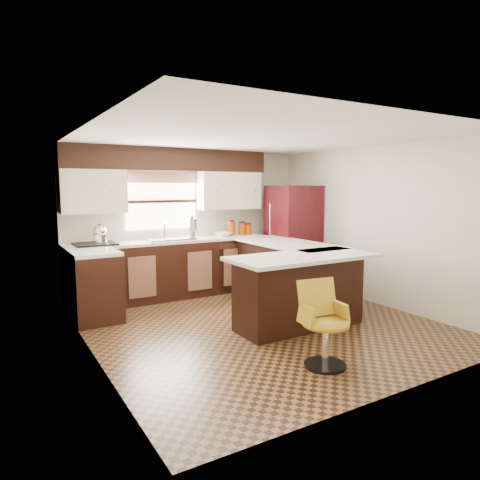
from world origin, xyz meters
TOP-DOWN VIEW (x-y plane):
  - floor at (0.00, 0.00)m, footprint 4.40×4.40m
  - ceiling at (0.00, 0.00)m, footprint 4.40×4.40m
  - wall_back at (0.00, 2.20)m, footprint 4.40×0.00m
  - wall_front at (0.00, -2.20)m, footprint 4.40×0.00m
  - wall_left at (-2.10, 0.00)m, footprint 0.00×4.40m
  - wall_right at (2.10, 0.00)m, footprint 0.00×4.40m
  - base_cab_back at (-0.45, 1.90)m, footprint 3.30×0.60m
  - base_cab_left at (-1.80, 1.25)m, footprint 0.60×0.70m
  - counter_back at (-0.45, 1.90)m, footprint 3.30×0.60m
  - counter_left at (-1.80, 1.25)m, footprint 0.60×0.70m
  - soffit at (-0.40, 2.03)m, footprint 3.40×0.35m
  - upper_cab_left at (-1.62, 2.03)m, footprint 0.94×0.35m
  - upper_cab_right at (0.68, 2.03)m, footprint 1.14×0.35m
  - window_pane at (-0.50, 2.18)m, footprint 1.20×0.02m
  - valance at (-0.50, 2.14)m, footprint 1.30×0.06m
  - sink at (-0.50, 1.88)m, footprint 0.75×0.45m
  - dishwasher at (0.55, 1.61)m, footprint 0.58×0.03m
  - cooktop at (-1.65, 1.88)m, footprint 0.58×0.50m
  - peninsula_long at (0.90, 0.62)m, footprint 0.60×1.95m
  - peninsula_return at (0.38, -0.35)m, footprint 1.65×0.60m
  - counter_pen_long at (0.95, 0.62)m, footprint 0.84×1.95m
  - counter_pen_return at (0.35, -0.44)m, footprint 1.89×0.84m
  - refrigerator at (1.69, 1.49)m, footprint 0.78×0.74m
  - bar_chair at (-0.17, -1.45)m, footprint 0.52×0.52m
  - kettle at (-1.58, 1.88)m, footprint 0.21×0.21m
  - percolator at (-0.08, 1.90)m, footprint 0.15×0.15m
  - mixing_bowl at (0.50, 1.90)m, footprint 0.29×0.29m
  - canister_large at (0.67, 1.92)m, footprint 0.14×0.14m
  - canister_med at (0.89, 1.92)m, footprint 0.12×0.12m
  - canister_small at (1.01, 1.92)m, footprint 0.13×0.13m

SIDE VIEW (x-z plane):
  - floor at x=0.00m, z-range 0.00..0.00m
  - bar_chair at x=-0.17m, z-range 0.00..0.86m
  - dishwasher at x=0.55m, z-range 0.04..0.82m
  - base_cab_back at x=-0.45m, z-range 0.00..0.90m
  - base_cab_left at x=-1.80m, z-range 0.00..0.90m
  - peninsula_long at x=0.90m, z-range 0.00..0.90m
  - peninsula_return at x=0.38m, z-range 0.00..0.90m
  - refrigerator at x=1.69m, z-range 0.00..1.81m
  - counter_back at x=-0.45m, z-range 0.90..0.94m
  - counter_left at x=-1.80m, z-range 0.90..0.94m
  - counter_pen_long at x=0.95m, z-range 0.90..0.94m
  - counter_pen_return at x=0.35m, z-range 0.90..0.94m
  - cooktop at x=-1.65m, z-range 0.94..0.97m
  - sink at x=-0.50m, z-range 0.95..0.98m
  - mixing_bowl at x=0.50m, z-range 0.95..1.01m
  - canister_small at x=1.01m, z-range 0.95..1.12m
  - canister_med at x=0.89m, z-range 0.95..1.15m
  - canister_large at x=0.67m, z-range 0.95..1.18m
  - percolator at x=-0.08m, z-range 0.95..1.27m
  - kettle at x=-1.58m, z-range 0.97..1.25m
  - wall_back at x=0.00m, z-range -1.00..3.40m
  - wall_front at x=0.00m, z-range -1.00..3.40m
  - wall_left at x=-2.10m, z-range -1.00..3.40m
  - wall_right at x=2.10m, z-range -1.00..3.40m
  - window_pane at x=-0.50m, z-range 1.10..2.00m
  - upper_cab_left at x=-1.62m, z-range 1.40..2.04m
  - upper_cab_right at x=0.68m, z-range 1.40..2.04m
  - valance at x=-0.50m, z-range 1.85..2.03m
  - soffit at x=-0.40m, z-range 2.04..2.40m
  - ceiling at x=0.00m, z-range 2.40..2.40m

